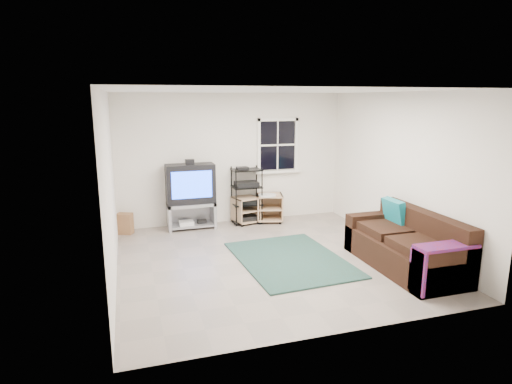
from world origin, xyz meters
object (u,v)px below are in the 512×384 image
object	(u,v)px
side_table_left	(245,209)
sofa	(407,247)
av_rack	(247,199)
side_table_right	(269,206)
tv_unit	(191,191)

from	to	relation	value
side_table_left	sofa	bearing A→B (deg)	-60.72
av_rack	side_table_right	bearing A→B (deg)	-2.62
sofa	tv_unit	bearing A→B (deg)	133.22
tv_unit	sofa	bearing A→B (deg)	-46.78
side_table_left	tv_unit	bearing A→B (deg)	-177.88
tv_unit	side_table_right	size ratio (longest dim) A/B	2.17
side_table_left	sofa	world-z (taller)	sofa
side_table_left	side_table_right	bearing A→B (deg)	-4.17
side_table_left	sofa	xyz separation A→B (m)	(1.68, -3.00, 0.04)
side_table_left	av_rack	bearing A→B (deg)	-22.70
av_rack	side_table_right	xyz separation A→B (m)	(0.48, -0.02, -0.17)
side_table_right	sofa	bearing A→B (deg)	-68.49
av_rack	sofa	distance (m)	3.41
tv_unit	sofa	world-z (taller)	tv_unit
tv_unit	av_rack	size ratio (longest dim) A/B	1.18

